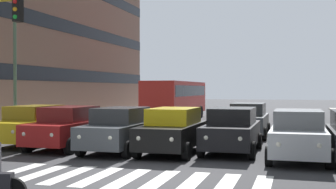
# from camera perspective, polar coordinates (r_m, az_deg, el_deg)

# --- Properties ---
(ground_plane) EXTENTS (180.00, 180.00, 0.00)m
(ground_plane) POSITION_cam_1_polar(r_m,az_deg,el_deg) (12.35, -5.16, -10.74)
(ground_plane) COLOR #38383A
(building_right_block_0) EXTENTS (10.94, 28.77, 17.02)m
(building_right_block_0) POSITION_cam_1_polar(r_m,az_deg,el_deg) (35.75, -20.19, 10.46)
(building_right_block_0) COLOR #846656
(building_right_block_0) RESTS_ON ground_plane
(crosswalk_markings) EXTENTS (7.65, 2.80, 0.01)m
(crosswalk_markings) POSITION_cam_1_polar(r_m,az_deg,el_deg) (12.35, -5.16, -10.72)
(crosswalk_markings) COLOR silver
(crosswalk_markings) RESTS_ON ground_plane
(car_1) EXTENTS (2.02, 4.44, 1.72)m
(car_1) POSITION_cam_1_polar(r_m,az_deg,el_deg) (15.85, 16.46, -4.98)
(car_1) COLOR #B2B7BC
(car_1) RESTS_ON ground_plane
(car_2) EXTENTS (2.02, 4.44, 1.72)m
(car_2) POSITION_cam_1_polar(r_m,az_deg,el_deg) (17.14, 8.27, -4.52)
(car_2) COLOR black
(car_2) RESTS_ON ground_plane
(car_3) EXTENTS (2.02, 4.44, 1.72)m
(car_3) POSITION_cam_1_polar(r_m,az_deg,el_deg) (16.78, 0.64, -4.63)
(car_3) COLOR black
(car_3) RESTS_ON ground_plane
(car_4) EXTENTS (2.02, 4.44, 1.72)m
(car_4) POSITION_cam_1_polar(r_m,az_deg,el_deg) (17.29, -6.26, -4.47)
(car_4) COLOR #474C51
(car_4) RESTS_ON ground_plane
(car_5) EXTENTS (2.02, 4.44, 1.72)m
(car_5) POSITION_cam_1_polar(r_m,az_deg,el_deg) (18.60, -12.77, -4.11)
(car_5) COLOR maroon
(car_5) RESTS_ON ground_plane
(car_6) EXTENTS (2.02, 4.44, 1.72)m
(car_6) POSITION_cam_1_polar(r_m,az_deg,el_deg) (20.15, -17.03, -3.76)
(car_6) COLOR gold
(car_6) RESTS_ON ground_plane
(car_row2_0) EXTENTS (2.02, 4.44, 1.72)m
(car_row2_0) POSITION_cam_1_polar(r_m,az_deg,el_deg) (22.89, 10.32, -3.20)
(car_row2_0) COLOR #474C51
(car_row2_0) RESTS_ON ground_plane
(bus_behind_traffic) EXTENTS (2.78, 10.50, 3.00)m
(bus_behind_traffic) POSITION_cam_1_polar(r_m,az_deg,el_deg) (34.53, 1.08, -0.23)
(bus_behind_traffic) COLOR red
(bus_behind_traffic) RESTS_ON ground_plane
(street_lamp_right) EXTENTS (2.84, 0.28, 7.13)m
(street_lamp_right) POSITION_cam_1_polar(r_m,az_deg,el_deg) (22.74, -18.22, 5.88)
(street_lamp_right) COLOR #4C6B56
(street_lamp_right) RESTS_ON sidewalk_right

